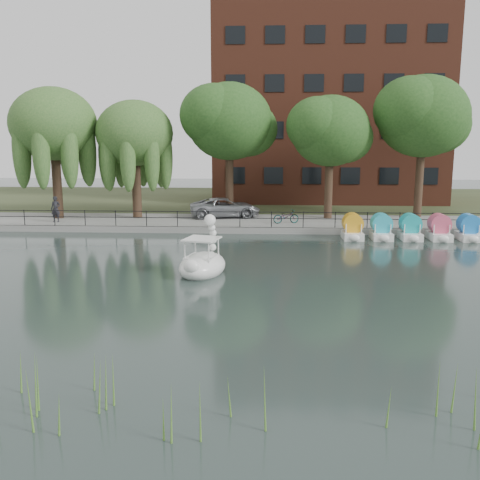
# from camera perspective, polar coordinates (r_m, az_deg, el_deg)

# --- Properties ---
(ground_plane) EXTENTS (120.00, 120.00, 0.00)m
(ground_plane) POSITION_cam_1_polar(r_m,az_deg,el_deg) (21.13, -1.94, -5.48)
(ground_plane) COLOR #354442
(promenade) EXTENTS (40.00, 6.00, 0.40)m
(promenade) POSITION_cam_1_polar(r_m,az_deg,el_deg) (36.70, 0.22, 1.81)
(promenade) COLOR gray
(promenade) RESTS_ON ground_plane
(kerb) EXTENTS (40.00, 0.25, 0.40)m
(kerb) POSITION_cam_1_polar(r_m,az_deg,el_deg) (33.80, -0.03, 1.03)
(kerb) COLOR gray
(kerb) RESTS_ON ground_plane
(land_strip) EXTENTS (60.00, 22.00, 0.36)m
(land_strip) POSITION_cam_1_polar(r_m,az_deg,el_deg) (50.57, 1.01, 4.25)
(land_strip) COLOR #47512D
(land_strip) RESTS_ON ground_plane
(railing) EXTENTS (32.00, 0.05, 1.00)m
(railing) POSITION_cam_1_polar(r_m,az_deg,el_deg) (33.85, -0.01, 2.67)
(railing) COLOR black
(railing) RESTS_ON promenade
(apartment_building) EXTENTS (20.00, 10.07, 18.00)m
(apartment_building) POSITION_cam_1_polar(r_m,az_deg,el_deg) (50.57, 9.26, 14.53)
(apartment_building) COLOR #4C1E16
(apartment_building) RESTS_ON land_strip
(willow_left) EXTENTS (5.88, 5.88, 9.01)m
(willow_left) POSITION_cam_1_polar(r_m,az_deg,el_deg) (39.59, -19.29, 11.56)
(willow_left) COLOR #473323
(willow_left) RESTS_ON promenade
(willow_mid) EXTENTS (5.32, 5.32, 8.15)m
(willow_mid) POSITION_cam_1_polar(r_m,az_deg,el_deg) (38.36, -11.17, 11.06)
(willow_mid) COLOR #473323
(willow_mid) RESTS_ON promenade
(broadleaf_center) EXTENTS (6.00, 6.00, 9.25)m
(broadleaf_center) POSITION_cam_1_polar(r_m,az_deg,el_deg) (38.33, -1.15, 12.48)
(broadleaf_center) COLOR #473323
(broadleaf_center) RESTS_ON promenade
(broadleaf_right) EXTENTS (5.40, 5.40, 8.32)m
(broadleaf_right) POSITION_cam_1_polar(r_m,az_deg,el_deg) (37.95, 9.61, 11.33)
(broadleaf_right) COLOR #473323
(broadleaf_right) RESTS_ON promenade
(broadleaf_far) EXTENTS (6.30, 6.30, 9.71)m
(broadleaf_far) POSITION_cam_1_polar(r_m,az_deg,el_deg) (40.20, 18.95, 12.31)
(broadleaf_far) COLOR #473323
(broadleaf_far) RESTS_ON promenade
(minivan) EXTENTS (3.71, 6.10, 1.58)m
(minivan) POSITION_cam_1_polar(r_m,az_deg,el_deg) (38.06, -1.61, 3.63)
(minivan) COLOR gray
(minivan) RESTS_ON promenade
(bicycle) EXTENTS (1.02, 1.82, 1.00)m
(bicycle) POSITION_cam_1_polar(r_m,az_deg,el_deg) (35.42, 4.93, 2.59)
(bicycle) COLOR gray
(bicycle) RESTS_ON promenade
(pedestrian) EXTENTS (0.72, 0.49, 1.98)m
(pedestrian) POSITION_cam_1_polar(r_m,az_deg,el_deg) (37.93, -19.08, 3.32)
(pedestrian) COLOR black
(pedestrian) RESTS_ON promenade
(swan_boat) EXTENTS (2.56, 3.36, 2.53)m
(swan_boat) POSITION_cam_1_polar(r_m,az_deg,el_deg) (23.80, -3.97, -2.27)
(swan_boat) COLOR white
(swan_boat) RESTS_ON ground_plane
(pedal_boat_row) EXTENTS (11.35, 1.70, 1.40)m
(pedal_boat_row) POSITION_cam_1_polar(r_m,az_deg,el_deg) (33.78, 20.49, 1.04)
(pedal_boat_row) COLOR white
(pedal_boat_row) RESTS_ON ground_plane
(reed_bank) EXTENTS (24.00, 2.40, 1.20)m
(reed_bank) POSITION_cam_1_polar(r_m,az_deg,el_deg) (11.96, 3.88, -15.61)
(reed_bank) COLOR #669938
(reed_bank) RESTS_ON ground_plane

